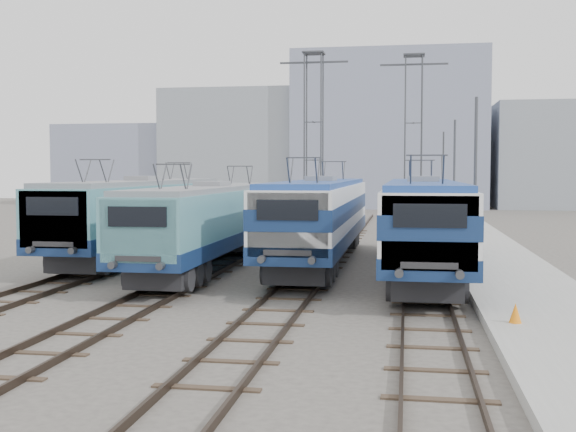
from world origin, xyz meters
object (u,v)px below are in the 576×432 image
Objects in this scene: locomotive_center_right at (321,212)px; catenary_tower_east at (413,136)px; locomotive_far_right at (422,217)px; mast_mid at (454,186)px; mast_rear at (443,182)px; safety_cone at (515,313)px; locomotive_center_left at (211,219)px; mast_front at (475,192)px; locomotive_far_left at (142,211)px; catenary_tower_west at (314,135)px.

catenary_tower_east is (4.25, 17.01, 4.25)m from locomotive_center_right.
locomotive_center_right is 1.00× the size of locomotive_far_right.
locomotive_center_right is 9.52m from mast_mid.
mast_rear reaches higher than locomotive_far_right.
locomotive_center_left is at bearing 136.05° from safety_cone.
mast_front and mast_mid have the same top height.
locomotive_center_left is 2.54× the size of mast_mid.
mast_front is 1.00× the size of mast_rear.
mast_mid is at bearing -78.14° from catenary_tower_east.
safety_cone is (0.34, -8.06, -2.94)m from mast_front.
safety_cone is (6.69, -13.06, -1.84)m from locomotive_center_right.
catenary_tower_east is at bearing 49.75° from locomotive_far_left.
locomotive_center_right is 2.69× the size of mast_rear.
safety_cone is (15.69, -14.41, -1.76)m from locomotive_far_left.
locomotive_far_left is 21.38m from safety_cone.
locomotive_far_right is at bearing -15.98° from locomotive_far_left.
catenary_tower_west reaches higher than mast_rear.
catenary_tower_east is 23.07× the size of safety_cone.
catenary_tower_east reaches higher than mast_front.
mast_rear is at bearing 85.09° from locomotive_far_right.
locomotive_center_right is at bearing 141.81° from mast_front.
catenary_tower_east is (8.75, 19.27, 4.43)m from locomotive_center_left.
mast_rear is (8.60, 4.00, -3.14)m from catenary_tower_west.
catenary_tower_west is at bearing 107.68° from safety_cone.
mast_rear is (6.35, 19.01, 1.10)m from locomotive_center_right.
mast_mid reaches higher than locomotive_far_right.
mast_mid is at bearing 20.21° from locomotive_far_left.
mast_rear is at bearing 62.97° from locomotive_center_left.
mast_front is at bearing -66.73° from catenary_tower_west.
locomotive_center_right reaches higher than safety_cone.
locomotive_far_right is 1.58× the size of catenary_tower_west.
mast_rear is at bearing 90.00° from mast_front.
catenary_tower_west is at bearing 111.07° from locomotive_far_right.
mast_mid is (1.85, 9.52, 1.09)m from locomotive_far_right.
safety_cone is at bearing -85.35° from catenary_tower_east.
locomotive_far_left is 1.56× the size of catenary_tower_east.
mast_rear reaches higher than safety_cone.
locomotive_center_right is at bearing 150.83° from locomotive_far_right.
locomotive_far_left is 2.67× the size of mast_rear.
locomotive_far_left is 14.04m from locomotive_far_right.
locomotive_center_left is at bearing 178.44° from locomotive_far_right.
catenary_tower_west reaches higher than locomotive_far_right.
mast_front reaches higher than locomotive_center_left.
catenary_tower_west is at bearing -162.90° from catenary_tower_east.
mast_front reaches higher than locomotive_far_right.
locomotive_center_right is at bearing 26.73° from locomotive_center_left.
locomotive_far_right is 2.70× the size of mast_front.
mast_front and mast_rear have the same top height.
locomotive_far_right is at bearing 101.75° from safety_cone.
locomotive_far_left is 23.42m from mast_rear.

